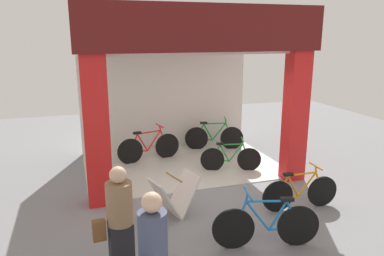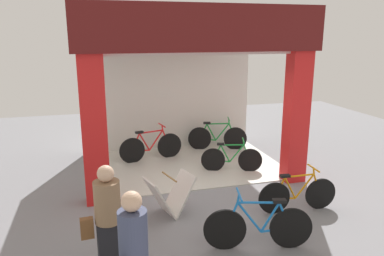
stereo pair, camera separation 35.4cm
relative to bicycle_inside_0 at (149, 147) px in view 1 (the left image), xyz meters
The scene contains 9 objects.
ground_plane 2.32m from the bicycle_inside_0, 71.65° to the right, with size 17.37×17.37×0.00m, color gray.
shop_facade 1.87m from the bicycle_inside_0, 42.61° to the right, with size 4.88×3.52×3.74m.
bicycle_inside_0 is the anchor object (origin of this frame).
bicycle_inside_1 2.15m from the bicycle_inside_0, 37.58° to the right, with size 1.39×0.51×0.79m.
bicycle_inside_2 1.99m from the bicycle_inside_0, 11.95° to the left, with size 1.60×0.55×0.91m.
bicycle_parked_0 4.13m from the bicycle_inside_0, 58.99° to the right, with size 1.52×0.42×0.83m.
bicycle_parked_1 4.58m from the bicycle_inside_0, 78.70° to the right, with size 1.63×0.50×0.91m.
sandwich_board_sign 3.06m from the bicycle_inside_0, 93.12° to the right, with size 0.94×0.74×0.75m.
pedestrian_0 4.83m from the bicycle_inside_0, 105.85° to the right, with size 0.54×0.36×1.60m.
Camera 1 is at (-2.48, -6.86, 3.19)m, focal length 34.87 mm.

